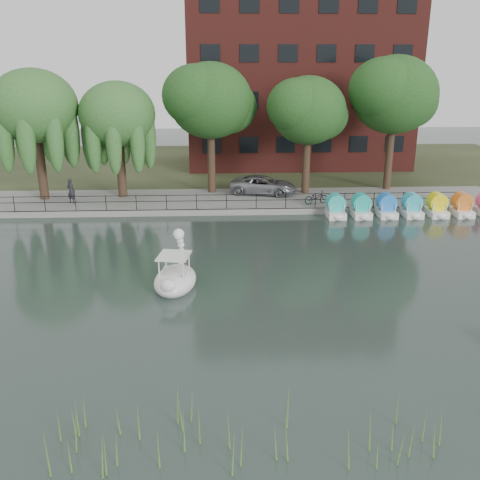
{
  "coord_description": "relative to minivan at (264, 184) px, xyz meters",
  "views": [
    {
      "loc": [
        -0.63,
        -21.42,
        9.97
      ],
      "look_at": [
        0.5,
        4.0,
        1.3
      ],
      "focal_mm": 40.0,
      "sensor_mm": 36.0,
      "label": 1
    }
  ],
  "objects": [
    {
      "name": "apartment_building",
      "position": [
        4.16,
        12.75,
        8.19
      ],
      "size": [
        20.0,
        10.07,
        18.0
      ],
      "color": "#4C1E16",
      "rests_on": "land_strip"
    },
    {
      "name": "railing",
      "position": [
        -2.84,
        -3.97,
        -0.03
      ],
      "size": [
        32.0,
        0.05,
        1.0
      ],
      "color": "black",
      "rests_on": "promenade"
    },
    {
      "name": "ground_plane",
      "position": [
        -2.84,
        -17.22,
        -1.17
      ],
      "size": [
        120.0,
        120.0,
        0.0
      ],
      "primitive_type": "plane",
      "color": "#3D5048"
    },
    {
      "name": "kerb",
      "position": [
        -2.84,
        -4.17,
        -0.97
      ],
      "size": [
        40.0,
        0.25,
        0.4
      ],
      "primitive_type": "cube",
      "color": "gray",
      "rests_on": "ground_plane"
    },
    {
      "name": "pedal_boat_row",
      "position": [
        9.45,
        -4.94,
        -0.56
      ],
      "size": [
        11.35,
        1.7,
        1.4
      ],
      "color": "white",
      "rests_on": "ground_plane"
    },
    {
      "name": "broadleaf_far",
      "position": [
        9.66,
        1.28,
        6.23
      ],
      "size": [
        6.3,
        6.3,
        9.71
      ],
      "color": "#473323",
      "rests_on": "promenade"
    },
    {
      "name": "broadleaf_right",
      "position": [
        3.16,
        0.28,
        5.22
      ],
      "size": [
        5.4,
        5.4,
        8.32
      ],
      "color": "#473323",
      "rests_on": "promenade"
    },
    {
      "name": "bicycle",
      "position": [
        3.39,
        -3.01,
        -0.27
      ],
      "size": [
        1.04,
        1.82,
        1.0
      ],
      "primitive_type": "imported",
      "rotation": [
        0.0,
        0.0,
        1.84
      ],
      "color": "gray",
      "rests_on": "promenade"
    },
    {
      "name": "broadleaf_center",
      "position": [
        -3.84,
        0.78,
        5.89
      ],
      "size": [
        6.0,
        6.0,
        9.25
      ],
      "color": "#473323",
      "rests_on": "promenade"
    },
    {
      "name": "willow_mid",
      "position": [
        -10.34,
        -0.22,
        5.08
      ],
      "size": [
        5.32,
        5.32,
        8.15
      ],
      "color": "#473323",
      "rests_on": "promenade"
    },
    {
      "name": "reed_bank",
      "position": [
        -0.84,
        -26.72,
        -0.57
      ],
      "size": [
        24.0,
        2.4,
        1.2
      ],
      "color": "#669938",
      "rests_on": "ground_plane"
    },
    {
      "name": "pedestrian",
      "position": [
        -13.56,
        -2.05,
        0.22
      ],
      "size": [
        0.85,
        0.73,
        1.98
      ],
      "primitive_type": "imported",
      "rotation": [
        0.0,
        0.0,
        2.72
      ],
      "color": "black",
      "rests_on": "promenade"
    },
    {
      "name": "willow_left",
      "position": [
        -15.84,
        -0.72,
        5.7
      ],
      "size": [
        5.88,
        5.88,
        9.01
      ],
      "color": "#473323",
      "rests_on": "promenade"
    },
    {
      "name": "land_strip",
      "position": [
        -2.84,
        12.78,
        -0.99
      ],
      "size": [
        60.0,
        22.0,
        0.36
      ],
      "primitive_type": "cube",
      "color": "#47512D",
      "rests_on": "ground_plane"
    },
    {
      "name": "minivan",
      "position": [
        0.0,
        0.0,
        0.0
      ],
      "size": [
        3.82,
        5.99,
        1.54
      ],
      "primitive_type": "imported",
      "rotation": [
        0.0,
        0.0,
        1.33
      ],
      "color": "gray",
      "rests_on": "promenade"
    },
    {
      "name": "swan_boat",
      "position": [
        -5.42,
        -15.93,
        -0.62
      ],
      "size": [
        2.33,
        3.22,
        2.51
      ],
      "rotation": [
        0.0,
        0.0,
        -0.17
      ],
      "color": "white",
      "rests_on": "ground_plane"
    },
    {
      "name": "promenade",
      "position": [
        -2.84,
        -1.22,
        -0.97
      ],
      "size": [
        40.0,
        6.0,
        0.4
      ],
      "primitive_type": "cube",
      "color": "gray",
      "rests_on": "ground_plane"
    }
  ]
}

